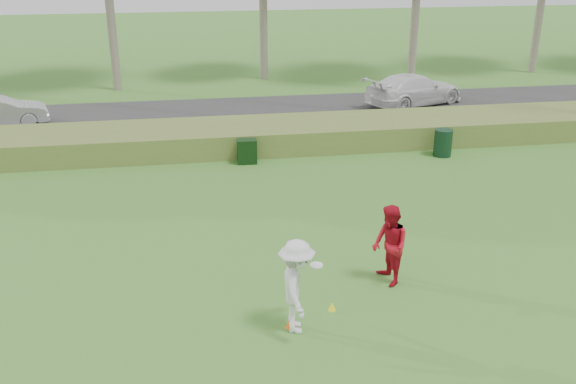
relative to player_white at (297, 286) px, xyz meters
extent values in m
plane|color=#367226|center=(0.54, 0.38, -1.01)|extent=(120.00, 120.00, 0.00)
cube|color=#566F2C|center=(0.54, 12.38, -0.56)|extent=(80.00, 3.00, 0.90)
cube|color=#2D2D2D|center=(0.54, 17.38, -0.98)|extent=(80.00, 6.00, 0.06)
imported|color=silver|center=(0.00, 0.00, 0.00)|extent=(0.87, 1.37, 2.02)
cylinder|color=white|center=(0.40, 0.00, 0.45)|extent=(0.27, 0.27, 0.03)
imported|color=#B10F20|center=(2.46, 1.55, -0.05)|extent=(0.85, 1.03, 1.93)
cone|color=#F4600C|center=(-0.11, 0.07, -0.89)|extent=(0.22, 0.22, 0.24)
cone|color=yellow|center=(0.89, 0.58, -0.91)|extent=(0.18, 0.18, 0.20)
cube|color=black|center=(0.08, 10.57, -0.57)|extent=(0.71, 0.46, 0.87)
cylinder|color=black|center=(7.30, 10.23, -0.51)|extent=(0.79, 0.79, 0.99)
imported|color=white|center=(8.79, 17.56, -0.22)|extent=(5.43, 3.85, 1.46)
camera|label=1|loc=(-2.01, -11.13, 6.60)|focal=40.00mm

